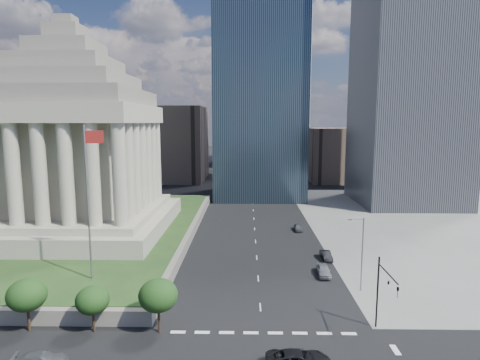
{
  "coord_description": "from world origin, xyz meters",
  "views": [
    {
      "loc": [
        -1.69,
        -25.89,
        22.22
      ],
      "look_at": [
        -2.53,
        23.59,
        15.07
      ],
      "focal_mm": 30.0,
      "sensor_mm": 36.0,
      "label": 1
    }
  ],
  "objects_px": {
    "suv_grey": "(41,360)",
    "parked_sedan_mid": "(326,255)",
    "flagpole": "(89,194)",
    "parked_sedan_far": "(298,228)",
    "traffic_signal_ne": "(384,288)",
    "war_memorial": "(72,127)",
    "parked_sedan_near": "(324,270)",
    "street_lamp_north": "(361,250)"
  },
  "relations": [
    {
      "from": "suv_grey",
      "to": "parked_sedan_far",
      "type": "xyz_separation_m",
      "value": [
        29.49,
        47.09,
        -0.01
      ]
    },
    {
      "from": "suv_grey",
      "to": "parked_sedan_mid",
      "type": "height_order",
      "value": "suv_grey"
    },
    {
      "from": "suv_grey",
      "to": "flagpole",
      "type": "bearing_deg",
      "value": -4.05
    },
    {
      "from": "traffic_signal_ne",
      "to": "suv_grey",
      "type": "bearing_deg",
      "value": -169.57
    },
    {
      "from": "flagpole",
      "to": "parked_sedan_mid",
      "type": "bearing_deg",
      "value": 21.74
    },
    {
      "from": "flagpole",
      "to": "parked_sedan_mid",
      "type": "xyz_separation_m",
      "value": [
        33.14,
        13.21,
        -12.43
      ]
    },
    {
      "from": "suv_grey",
      "to": "parked_sedan_near",
      "type": "height_order",
      "value": "parked_sedan_near"
    },
    {
      "from": "war_memorial",
      "to": "flagpole",
      "type": "height_order",
      "value": "war_memorial"
    },
    {
      "from": "street_lamp_north",
      "to": "parked_sedan_far",
      "type": "bearing_deg",
      "value": 98.29
    },
    {
      "from": "war_memorial",
      "to": "flagpole",
      "type": "relative_size",
      "value": 1.95
    },
    {
      "from": "parked_sedan_mid",
      "to": "parked_sedan_far",
      "type": "distance_m",
      "value": 17.65
    },
    {
      "from": "war_memorial",
      "to": "parked_sedan_near",
      "type": "height_order",
      "value": "war_memorial"
    },
    {
      "from": "traffic_signal_ne",
      "to": "parked_sedan_mid",
      "type": "distance_m",
      "value": 23.99
    },
    {
      "from": "traffic_signal_ne",
      "to": "parked_sedan_near",
      "type": "bearing_deg",
      "value": 99.93
    },
    {
      "from": "parked_sedan_near",
      "to": "flagpole",
      "type": "bearing_deg",
      "value": -166.37
    },
    {
      "from": "street_lamp_north",
      "to": "suv_grey",
      "type": "xyz_separation_m",
      "value": [
        -33.82,
        -17.38,
        -4.97
      ]
    },
    {
      "from": "parked_sedan_near",
      "to": "parked_sedan_far",
      "type": "bearing_deg",
      "value": 93.57
    },
    {
      "from": "traffic_signal_ne",
      "to": "street_lamp_north",
      "type": "xyz_separation_m",
      "value": [
        0.83,
        11.3,
        0.41
      ]
    },
    {
      "from": "traffic_signal_ne",
      "to": "parked_sedan_far",
      "type": "xyz_separation_m",
      "value": [
        -3.5,
        41.01,
        -4.57
      ]
    },
    {
      "from": "street_lamp_north",
      "to": "parked_sedan_far",
      "type": "distance_m",
      "value": 30.43
    },
    {
      "from": "parked_sedan_mid",
      "to": "flagpole",
      "type": "bearing_deg",
      "value": -159.97
    },
    {
      "from": "flagpole",
      "to": "suv_grey",
      "type": "height_order",
      "value": "flagpole"
    },
    {
      "from": "parked_sedan_near",
      "to": "parked_sedan_far",
      "type": "distance_m",
      "value": 24.36
    },
    {
      "from": "parked_sedan_near",
      "to": "parked_sedan_mid",
      "type": "xyz_separation_m",
      "value": [
        1.73,
        6.86,
        -0.11
      ]
    },
    {
      "from": "parked_sedan_mid",
      "to": "parked_sedan_far",
      "type": "xyz_separation_m",
      "value": [
        -2.31,
        17.5,
        -0.0
      ]
    },
    {
      "from": "war_memorial",
      "to": "parked_sedan_mid",
      "type": "bearing_deg",
      "value": -13.39
    },
    {
      "from": "flagpole",
      "to": "parked_sedan_far",
      "type": "xyz_separation_m",
      "value": [
        30.83,
        30.71,
        -12.43
      ]
    },
    {
      "from": "traffic_signal_ne",
      "to": "parked_sedan_mid",
      "type": "xyz_separation_m",
      "value": [
        -1.19,
        23.52,
        -4.57
      ]
    },
    {
      "from": "street_lamp_north",
      "to": "parked_sedan_far",
      "type": "xyz_separation_m",
      "value": [
        -4.33,
        29.71,
        -4.98
      ]
    },
    {
      "from": "parked_sedan_near",
      "to": "parked_sedan_mid",
      "type": "relative_size",
      "value": 1.12
    },
    {
      "from": "parked_sedan_near",
      "to": "parked_sedan_far",
      "type": "xyz_separation_m",
      "value": [
        -0.59,
        24.36,
        -0.11
      ]
    },
    {
      "from": "flagpole",
      "to": "parked_sedan_far",
      "type": "bearing_deg",
      "value": 44.89
    },
    {
      "from": "suv_grey",
      "to": "war_memorial",
      "type": "bearing_deg",
      "value": 9.77
    },
    {
      "from": "traffic_signal_ne",
      "to": "flagpole",
      "type": "bearing_deg",
      "value": 163.29
    },
    {
      "from": "suv_grey",
      "to": "parked_sedan_near",
      "type": "xyz_separation_m",
      "value": [
        30.08,
        22.73,
        0.1
      ]
    },
    {
      "from": "war_memorial",
      "to": "street_lamp_north",
      "type": "xyz_separation_m",
      "value": [
        47.33,
        -23.0,
        -15.74
      ]
    },
    {
      "from": "suv_grey",
      "to": "parked_sedan_far",
      "type": "distance_m",
      "value": 55.56
    },
    {
      "from": "parked_sedan_far",
      "to": "traffic_signal_ne",
      "type": "bearing_deg",
      "value": -84.61
    },
    {
      "from": "street_lamp_north",
      "to": "parked_sedan_mid",
      "type": "xyz_separation_m",
      "value": [
        -2.02,
        12.21,
        -4.98
      ]
    },
    {
      "from": "war_memorial",
      "to": "suv_grey",
      "type": "height_order",
      "value": "war_memorial"
    },
    {
      "from": "traffic_signal_ne",
      "to": "parked_sedan_near",
      "type": "xyz_separation_m",
      "value": [
        -2.91,
        16.66,
        -4.46
      ]
    },
    {
      "from": "street_lamp_north",
      "to": "flagpole",
      "type": "bearing_deg",
      "value": -178.37
    }
  ]
}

